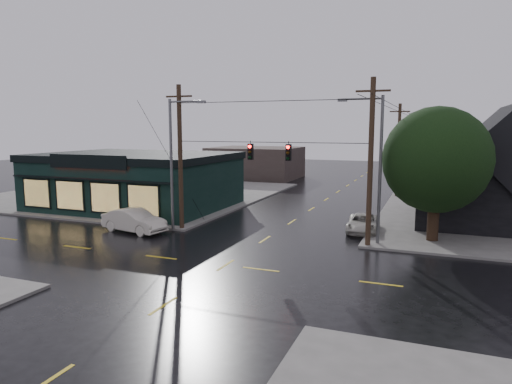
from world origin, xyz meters
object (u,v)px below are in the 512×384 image
at_px(corner_tree, 436,160).
at_px(suv_silver, 363,223).
at_px(utility_pole_nw, 182,230).
at_px(utility_pole_ne, 367,247).
at_px(sedan_cream, 134,221).

relative_size(corner_tree, suv_silver, 1.90).
xyz_separation_m(corner_tree, suv_silver, (-4.56, 1.38, -4.62)).
height_order(corner_tree, suv_silver, corner_tree).
bearing_deg(suv_silver, utility_pole_nw, -166.58).
bearing_deg(utility_pole_ne, sedan_cream, -173.45).
distance_m(corner_tree, sedan_cream, 20.38).
bearing_deg(corner_tree, suv_silver, 163.12).
bearing_deg(utility_pole_nw, sedan_cream, -146.55).
relative_size(utility_pole_nw, sedan_cream, 2.06).
bearing_deg(utility_pole_nw, corner_tree, 9.12).
bearing_deg(corner_tree, utility_pole_ne, -143.80).
xyz_separation_m(sedan_cream, suv_silver, (14.83, 5.86, -0.20)).
xyz_separation_m(corner_tree, utility_pole_nw, (-16.65, -2.67, -5.24)).
bearing_deg(suv_silver, utility_pole_ne, -82.50).
distance_m(utility_pole_nw, sedan_cream, 3.38).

